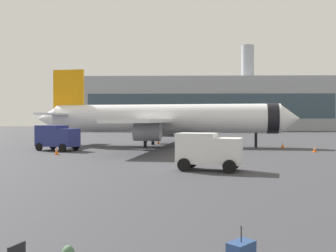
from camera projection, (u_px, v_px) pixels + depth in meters
airplane_at_gate at (162, 119)px, 49.12m from camera, size 35.74×32.36×10.50m
service_truck at (57, 137)px, 42.14m from camera, size 5.28×3.97×2.90m
cargo_van at (208, 150)px, 25.55m from camera, size 4.78×3.33×2.60m
safety_cone_near at (158, 142)px, 53.98m from camera, size 0.44×0.44×0.69m
safety_cone_mid at (315, 149)px, 40.18m from camera, size 0.44×0.44×0.61m
safety_cone_far at (283, 145)px, 46.18m from camera, size 0.44×0.44×0.71m
safety_cone_outer at (57, 151)px, 37.17m from camera, size 0.44×0.44×0.76m
terminal_building at (208, 104)px, 130.94m from camera, size 84.66×22.65×29.97m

